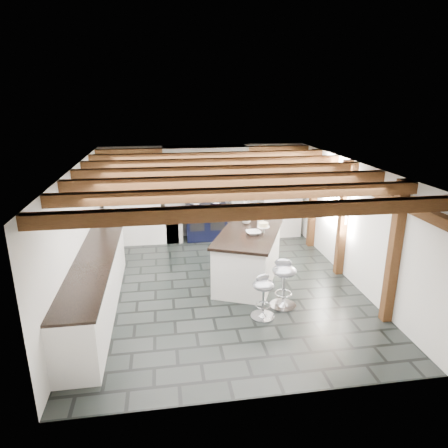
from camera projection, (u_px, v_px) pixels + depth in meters
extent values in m
plane|color=black|center=(222.00, 286.00, 7.59)|extent=(6.00, 6.00, 0.00)
plane|color=white|center=(204.00, 191.00, 10.06)|extent=(5.00, 0.00, 5.00)
plane|color=white|center=(79.00, 235.00, 6.87)|extent=(0.00, 6.00, 6.00)
plane|color=white|center=(351.00, 222.00, 7.61)|extent=(0.00, 6.00, 6.00)
plane|color=white|center=(222.00, 165.00, 6.89)|extent=(6.00, 6.00, 0.00)
cube|color=white|center=(173.00, 203.00, 9.72)|extent=(0.40, 0.60, 1.90)
cube|color=white|center=(238.00, 200.00, 9.96)|extent=(0.40, 0.60, 1.90)
cube|color=brown|center=(205.00, 160.00, 9.52)|extent=(2.10, 0.65, 0.18)
cube|color=white|center=(205.00, 153.00, 9.47)|extent=(2.00, 0.60, 0.31)
cube|color=black|center=(207.00, 159.00, 9.20)|extent=(1.00, 0.03, 0.22)
cube|color=silver|center=(207.00, 159.00, 9.19)|extent=(0.90, 0.01, 0.14)
cube|color=white|center=(133.00, 203.00, 9.57)|extent=(1.30, 0.58, 2.00)
cube|color=white|center=(280.00, 197.00, 10.10)|extent=(1.00, 0.58, 2.00)
cube|color=white|center=(96.00, 287.00, 6.57)|extent=(0.60, 3.80, 0.88)
cube|color=black|center=(93.00, 261.00, 6.43)|extent=(0.64, 3.80, 0.04)
cube|color=white|center=(164.00, 223.00, 9.84)|extent=(0.70, 0.60, 0.88)
cube|color=black|center=(163.00, 205.00, 9.70)|extent=(0.74, 0.64, 0.04)
cube|color=brown|center=(352.00, 181.00, 7.35)|extent=(0.15, 5.80, 0.14)
plane|color=white|center=(339.00, 194.00, 8.04)|extent=(0.00, 0.90, 0.90)
cube|color=brown|center=(256.00, 212.00, 4.47)|extent=(5.00, 0.16, 0.16)
cube|color=brown|center=(241.00, 194.00, 5.28)|extent=(5.00, 0.16, 0.16)
cube|color=brown|center=(230.00, 180.00, 6.10)|extent=(5.00, 0.16, 0.16)
cube|color=brown|center=(222.00, 170.00, 6.91)|extent=(5.00, 0.16, 0.16)
cube|color=brown|center=(215.00, 163.00, 7.73)|extent=(5.00, 0.16, 0.16)
cube|color=brown|center=(210.00, 156.00, 8.54)|extent=(5.00, 0.16, 0.16)
cube|color=brown|center=(205.00, 151.00, 9.36)|extent=(5.00, 0.16, 0.16)
cube|color=brown|center=(394.00, 253.00, 6.09)|extent=(0.15, 0.15, 2.30)
cube|color=brown|center=(343.00, 219.00, 7.78)|extent=(0.15, 0.15, 2.30)
cube|color=brown|center=(313.00, 199.00, 9.29)|extent=(0.15, 0.15, 2.30)
cylinder|color=black|center=(248.00, 186.00, 7.02)|extent=(0.01, 0.01, 0.56)
cylinder|color=white|center=(247.00, 204.00, 7.12)|extent=(0.09, 0.09, 0.22)
cylinder|color=black|center=(247.00, 182.00, 7.31)|extent=(0.01, 0.01, 0.56)
cylinder|color=white|center=(246.00, 200.00, 7.41)|extent=(0.09, 0.09, 0.22)
cylinder|color=black|center=(246.00, 179.00, 7.60)|extent=(0.01, 0.01, 0.56)
cylinder|color=white|center=(246.00, 196.00, 7.70)|extent=(0.09, 0.09, 0.22)
cube|color=black|center=(206.00, 221.00, 9.98)|extent=(1.00, 0.60, 0.90)
ellipsoid|color=silver|center=(196.00, 203.00, 9.79)|extent=(0.28, 0.28, 0.11)
ellipsoid|color=silver|center=(216.00, 202.00, 9.86)|extent=(0.28, 0.28, 0.11)
cylinder|color=silver|center=(207.00, 210.00, 9.56)|extent=(0.95, 0.03, 0.03)
cube|color=black|center=(197.00, 225.00, 9.66)|extent=(0.35, 0.02, 0.30)
cube|color=black|center=(218.00, 224.00, 9.73)|extent=(0.35, 0.02, 0.30)
cube|color=white|center=(248.00, 258.00, 7.70)|extent=(1.64, 2.13, 0.93)
cube|color=black|center=(249.00, 234.00, 7.55)|extent=(1.75, 2.24, 0.05)
imported|color=white|center=(246.00, 219.00, 8.03)|extent=(0.26, 0.26, 0.20)
ellipsoid|color=#CF461D|center=(247.00, 211.00, 7.98)|extent=(0.21, 0.21, 0.13)
cylinder|color=white|center=(261.00, 222.00, 7.81)|extent=(0.13, 0.13, 0.19)
imported|color=white|center=(253.00, 233.00, 7.40)|extent=(0.36, 0.36, 0.07)
cylinder|color=white|center=(263.00, 230.00, 7.51)|extent=(0.05, 0.05, 0.11)
cylinder|color=white|center=(263.00, 227.00, 7.49)|extent=(0.23, 0.23, 0.02)
cylinder|color=beige|center=(263.00, 224.00, 7.47)|extent=(0.18, 0.18, 0.07)
cylinder|color=silver|center=(283.00, 305.00, 6.84)|extent=(0.46, 0.46, 0.03)
cone|color=silver|center=(283.00, 303.00, 6.83)|extent=(0.21, 0.21, 0.08)
cylinder|color=silver|center=(284.00, 288.00, 6.74)|extent=(0.05, 0.05, 0.57)
torus|color=silver|center=(283.00, 293.00, 6.77)|extent=(0.29, 0.29, 0.02)
ellipsoid|color=gray|center=(284.00, 271.00, 6.64)|extent=(0.52, 0.52, 0.19)
ellipsoid|color=gray|center=(285.00, 263.00, 6.71)|extent=(0.31, 0.20, 0.16)
cylinder|color=silver|center=(263.00, 316.00, 6.51)|extent=(0.40, 0.40, 0.03)
cone|color=silver|center=(263.00, 314.00, 6.50)|extent=(0.18, 0.18, 0.07)
cylinder|color=silver|center=(263.00, 301.00, 6.42)|extent=(0.05, 0.05, 0.50)
torus|color=silver|center=(263.00, 305.00, 6.45)|extent=(0.25, 0.25, 0.02)
ellipsoid|color=gray|center=(264.00, 285.00, 6.34)|extent=(0.47, 0.47, 0.16)
ellipsoid|color=gray|center=(261.00, 278.00, 6.39)|extent=(0.27, 0.19, 0.14)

